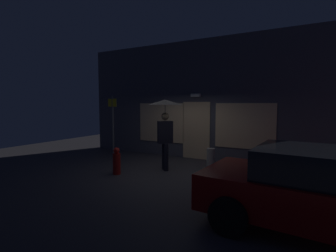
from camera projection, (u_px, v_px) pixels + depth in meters
name	position (u px, v px, depth m)	size (l,w,h in m)	color
ground_plane	(169.00, 172.00, 7.90)	(18.00, 18.00, 0.00)	#38353A
building_facade	(198.00, 101.00, 9.75)	(10.10, 0.48, 4.55)	#4C4C56
person_with_umbrella	(165.00, 117.00, 7.96)	(1.11, 1.11, 2.25)	black
parked_car	(335.00, 193.00, 3.96)	(4.29, 2.19, 1.39)	maroon
street_sign_post	(113.00, 123.00, 9.70)	(0.40, 0.07, 2.42)	#595B60
sidewalk_bollard	(211.00, 158.00, 8.46)	(0.27, 0.27, 0.63)	#9E998E
fire_hydrant	(117.00, 162.00, 7.58)	(0.23, 0.23, 0.82)	#B21914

